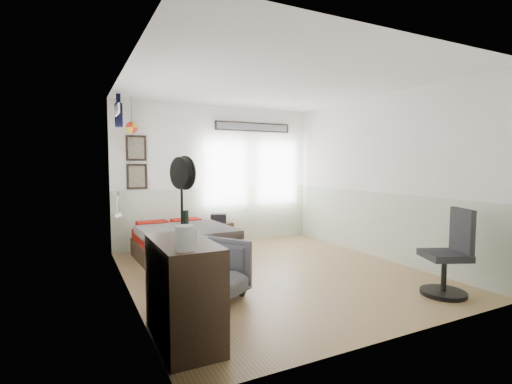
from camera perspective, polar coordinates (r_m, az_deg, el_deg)
ground_plane at (r=5.50m, az=2.87°, el=-12.33°), size 4.00×4.50×0.01m
room_shell at (r=5.40m, az=1.23°, el=4.75°), size 4.02×4.52×2.71m
wall_decor at (r=6.73m, az=-13.89°, el=8.70°), size 3.55×1.32×1.44m
bed at (r=6.09m, az=-11.16°, el=-7.96°), size 1.40×1.89×0.59m
dresser at (r=3.46m, az=-11.12°, el=-14.69°), size 0.48×1.00×0.90m
armchair at (r=4.42m, az=-7.21°, el=-11.87°), size 1.02×1.02×0.69m
nightstand at (r=7.12m, az=-5.76°, el=-6.56°), size 0.52×0.44×0.46m
task_chair at (r=5.06m, az=27.58°, el=-9.26°), size 0.61×0.61×1.05m
kettle at (r=2.96m, az=-10.95°, el=-6.97°), size 0.17×0.15×0.20m
bottle at (r=3.51m, az=-10.81°, el=-4.76°), size 0.06×0.06×0.25m
stand_fan at (r=3.37m, az=-11.24°, el=2.66°), size 0.17×0.30×0.75m
black_bag at (r=7.06m, az=-5.78°, el=-4.06°), size 0.34×0.29×0.17m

